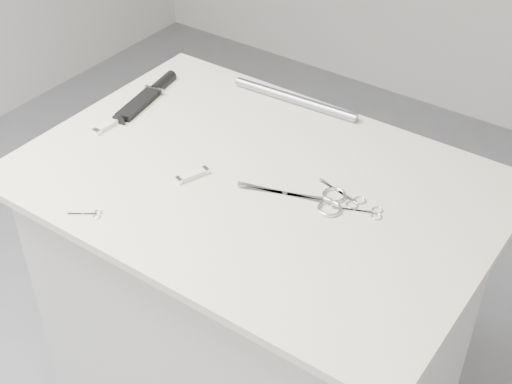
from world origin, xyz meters
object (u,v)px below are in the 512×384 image
Objects in this scene: tiny_scissors at (90,214)px; sheathed_knife at (150,94)px; pocket_knife_b at (192,175)px; large_shears at (315,199)px; metal_rail at (295,99)px; plinth at (257,328)px; embroidery_scissors_a at (366,212)px; embroidery_scissors_b at (347,197)px; pocket_knife_a at (111,123)px.

sheathed_knife is (-0.21, 0.41, 0.01)m from tiny_scissors.
sheathed_knife is 0.36m from pocket_knife_b.
large_shears is 0.26m from pocket_knife_b.
metal_rail is (-0.24, 0.30, 0.01)m from large_shears.
embroidery_scissors_a is (0.24, 0.03, 0.47)m from plinth.
tiny_scissors is 0.27× the size of sheathed_knife.
embroidery_scissors_a is 0.44m from metal_rail.
plinth is at bearing -150.90° from embroidery_scissors_b.
tiny_scissors is at bearing -125.00° from plinth.
pocket_knife_b reaches higher than plinth.
plinth is at bearing 20.57° from tiny_scissors.
plinth is 0.49m from pocket_knife_b.
pocket_knife_b is (-0.11, -0.07, 0.47)m from plinth.
embroidery_scissors_a and tiny_scissors have the same top height.
pocket_knife_b is at bearing 33.06° from tiny_scissors.
pocket_knife_b is at bearing -133.68° from sheathed_knife.
plinth is 9.09× the size of embroidery_scissors_a.
sheathed_knife is (-0.65, 0.09, 0.01)m from embroidery_scissors_a.
sheathed_knife is at bearing 77.25° from pocket_knife_b.
metal_rail is at bearing 19.10° from pocket_knife_b.
sheathed_knife reaches higher than embroidery_scissors_a.
pocket_knife_a is (-0.64, -0.06, 0.00)m from embroidery_scissors_a.
pocket_knife_a is (-0.54, -0.03, 0.00)m from large_shears.
tiny_scissors is 0.19× the size of metal_rail.
sheathed_knife is at bearing 149.67° from large_shears.
embroidery_scissors_b is 0.52m from tiny_scissors.
tiny_scissors is at bearing -157.41° from large_shears.
pocket_knife_b is (0.09, 0.21, 0.00)m from tiny_scissors.
metal_rail reaches higher than large_shears.
sheathed_knife reaches higher than large_shears.
pocket_knife_a is (-0.20, 0.26, 0.01)m from tiny_scissors.
plinth is 0.49m from large_shears.
metal_rail is at bearing -69.57° from sheathed_knife.
embroidery_scissors_b is 0.34× the size of metal_rail.
plinth is 7.85× the size of embroidery_scissors_b.
sheathed_knife is 2.23× the size of pocket_knife_a.
pocket_knife_a is 0.29m from pocket_knife_b.
sheathed_knife is at bearing -173.05° from embroidery_scissors_b.
large_shears is 2.11× the size of pocket_knife_a.
large_shears is at bearing 6.67° from tiny_scissors.
metal_rail is at bearing 45.95° from tiny_scissors.
embroidery_scissors_a is at bearing -6.31° from embroidery_scissors_b.
tiny_scissors is at bearing 178.43° from pocket_knife_b.
metal_rail is (0.30, 0.33, 0.00)m from pocket_knife_a.
tiny_scissors is (-0.44, -0.32, -0.00)m from embroidery_scissors_a.
tiny_scissors is 0.60× the size of pocket_knife_a.
pocket_knife_b reaches higher than tiny_scissors.
embroidery_scissors_b is at bearing -106.79° from sheathed_knife.
embroidery_scissors_a is at bearing -38.45° from metal_rail.
embroidery_scissors_b is 0.60m from sheathed_knife.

